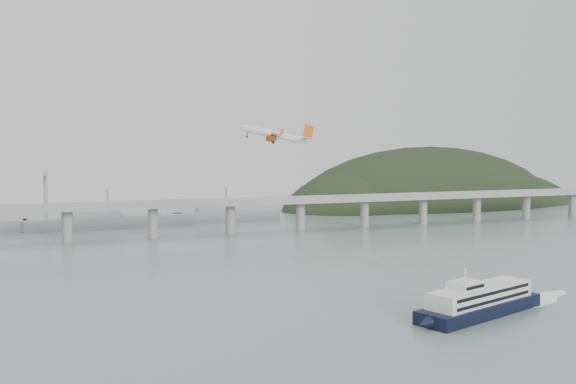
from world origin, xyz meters
name	(u,v)px	position (x,y,z in m)	size (l,w,h in m)	color
ground	(351,308)	(0.00, 0.00, 0.00)	(900.00, 900.00, 0.00)	slate
bridge	(199,208)	(-1.15, 200.00, 17.65)	(800.00, 22.00, 23.90)	gray
headland	(441,224)	(285.18, 331.75, -19.34)	(365.00, 155.00, 156.00)	black
ferry	(480,301)	(34.08, -23.93, 4.39)	(83.82, 32.75, 16.17)	black
airliner	(275,135)	(6.73, 86.89, 60.84)	(35.61, 33.01, 10.54)	white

